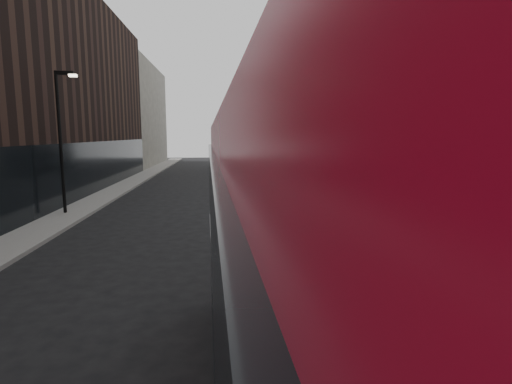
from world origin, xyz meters
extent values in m
cube|color=slate|center=(7.50, 25.00, 0.07)|extent=(3.00, 80.00, 0.15)
cube|color=slate|center=(-8.00, 25.00, 0.07)|extent=(2.00, 80.00, 0.15)
cube|color=#A2A7AC|center=(11.50, 21.00, 10.00)|extent=(5.00, 22.00, 20.00)
cube|color=silver|center=(9.15, 21.00, 1.90)|extent=(0.35, 21.00, 3.80)
cube|color=#67635A|center=(11.50, 44.00, 9.00)|extent=(5.00, 24.00, 18.00)
cone|color=#67635A|center=(9.50, 52.00, 19.50)|extent=(4.00, 4.00, 3.00)
cube|color=black|center=(-11.50, 30.00, 7.00)|extent=(5.00, 24.00, 14.00)
cube|color=#67635A|center=(-11.50, 52.00, 6.50)|extent=(5.00, 20.00, 13.00)
cylinder|color=black|center=(-8.30, 18.00, 3.65)|extent=(0.16, 0.16, 7.00)
cube|color=black|center=(-7.90, 18.00, 7.05)|extent=(0.90, 0.15, 0.18)
cube|color=#FFF2CC|center=(-7.50, 18.00, 6.93)|extent=(0.35, 0.22, 0.12)
cube|color=#AE0A22|center=(0.84, 1.33, 2.32)|extent=(2.79, 10.69, 3.86)
cube|color=black|center=(0.84, 1.33, 1.69)|extent=(2.91, 10.74, 1.06)
cube|color=black|center=(0.84, 1.33, 3.33)|extent=(2.91, 10.74, 1.06)
cube|color=black|center=(0.65, 6.66, 1.83)|extent=(2.05, 0.15, 1.35)
cube|color=#AE0A22|center=(0.84, 1.33, 4.27)|extent=(2.67, 10.26, 0.12)
cylinder|color=black|center=(-0.33, 4.69, 0.48)|extent=(0.32, 0.97, 0.96)
cylinder|color=black|center=(1.78, 4.76, 0.48)|extent=(0.32, 0.97, 0.96)
cube|color=black|center=(1.96, 42.36, 1.84)|extent=(3.22, 10.55, 2.93)
cube|color=black|center=(1.96, 42.36, 1.65)|extent=(3.34, 10.61, 1.04)
cube|color=black|center=(2.39, 37.15, 1.80)|extent=(2.01, 0.25, 1.32)
cube|color=black|center=(1.52, 47.57, 1.80)|extent=(2.01, 0.25, 1.32)
cube|color=black|center=(1.96, 42.36, 3.34)|extent=(3.09, 10.13, 0.12)
cylinder|color=black|center=(0.65, 45.59, 0.47)|extent=(0.36, 0.97, 0.94)
cylinder|color=black|center=(2.71, 45.76, 0.47)|extent=(0.36, 0.97, 0.94)
cylinder|color=black|center=(1.21, 38.96, 0.47)|extent=(0.36, 0.97, 0.94)
cylinder|color=black|center=(3.26, 39.13, 0.47)|extent=(0.36, 0.97, 0.94)
imported|color=black|center=(3.97, 12.00, 0.67)|extent=(1.79, 3.99, 1.33)
imported|color=#919499|center=(4.39, 21.84, 0.75)|extent=(1.74, 4.58, 1.49)
imported|color=black|center=(1.94, 29.13, 0.71)|extent=(2.18, 4.97, 1.42)
camera|label=1|loc=(-0.30, -2.70, 4.08)|focal=28.00mm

